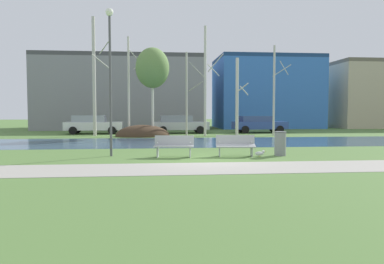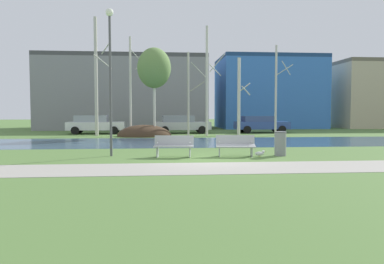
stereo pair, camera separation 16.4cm
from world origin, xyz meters
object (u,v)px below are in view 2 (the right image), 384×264
parked_van_nearest_white (95,124)px  bench_left (174,146)px  bench_right (235,145)px  seagull (260,153)px  streetlamp (110,60)px  parked_hatch_third_blue (261,124)px  parked_sedan_second_silver (181,124)px  trash_bin (280,143)px

parked_van_nearest_white → bench_left: bearing=-69.6°
bench_right → seagull: bearing=-6.8°
streetlamp → parked_van_nearest_white: streetlamp is taller
seagull → parked_van_nearest_white: (-9.44, 15.98, 0.67)m
bench_left → parked_hatch_third_blue: parked_hatch_third_blue is taller
bench_left → parked_sedan_second_silver: parked_sedan_second_silver is taller
trash_bin → parked_van_nearest_white: 18.88m
streetlamp → parked_sedan_second_silver: size_ratio=1.28×
seagull → streetlamp: size_ratio=0.07×
seagull → streetlamp: streetlamp is taller
bench_left → parked_van_nearest_white: 16.93m
bench_right → parked_van_nearest_white: size_ratio=0.36×
bench_right → streetlamp: bearing=173.5°
trash_bin → seagull: 1.02m
bench_left → parked_hatch_third_blue: (8.07, 16.03, 0.30)m
seagull → parked_hatch_third_blue: (4.54, 16.15, 0.64)m
trash_bin → parked_sedan_second_silver: size_ratio=0.22×
bench_right → parked_hatch_third_blue: parked_hatch_third_blue is taller
trash_bin → bench_left: bearing=-178.9°
seagull → parked_hatch_third_blue: parked_hatch_third_blue is taller
trash_bin → streetlamp: (-7.02, 0.50, 3.43)m
parked_van_nearest_white → parked_sedan_second_silver: bearing=0.8°
bench_left → bench_right: same height
parked_hatch_third_blue → bench_right: bearing=-109.1°
trash_bin → parked_hatch_third_blue: parked_hatch_third_blue is taller
bench_left → parked_hatch_third_blue: bearing=63.3°
bench_right → streetlamp: size_ratio=0.28×
parked_sedan_second_silver → streetlamp: bearing=-103.9°
trash_bin → seagull: size_ratio=2.27×
trash_bin → parked_sedan_second_silver: (-3.23, 15.88, 0.26)m
seagull → parked_hatch_third_blue: bearing=74.3°
trash_bin → seagull: (-0.92, -0.20, -0.39)m
parked_van_nearest_white → parked_sedan_second_silver: size_ratio=0.99×
parked_van_nearest_white → parked_hatch_third_blue: 13.98m
bench_left → streetlamp: bearing=167.2°
parked_van_nearest_white → parked_hatch_third_blue: size_ratio=1.01×
trash_bin → parked_sedan_second_silver: parked_sedan_second_silver is taller
bench_right → parked_hatch_third_blue: 16.97m
bench_right → trash_bin: 1.92m
parked_van_nearest_white → seagull: bearing=-59.4°
streetlamp → parked_sedan_second_silver: streetlamp is taller
bench_left → trash_bin: trash_bin is taller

